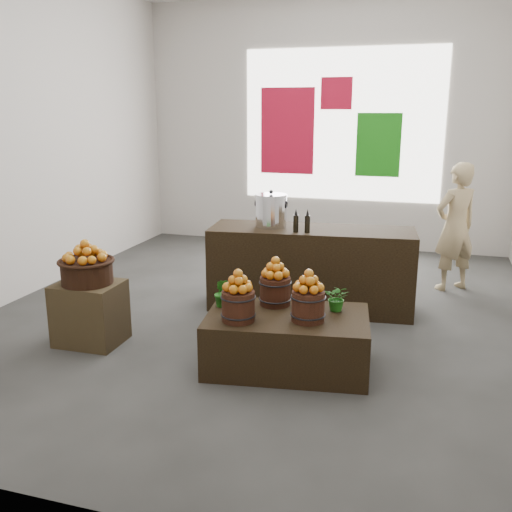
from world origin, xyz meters
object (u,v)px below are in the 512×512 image
(wicker_basket, at_px, (87,272))
(counter, at_px, (311,268))
(shopper, at_px, (455,227))
(crate, at_px, (90,313))
(display_table, at_px, (287,341))
(stock_pot_left, at_px, (271,212))

(wicker_basket, height_order, counter, counter)
(counter, height_order, shopper, shopper)
(crate, xyz_separation_m, wicker_basket, (0.00, 0.00, 0.42))
(crate, xyz_separation_m, display_table, (2.00, 0.04, -0.06))
(crate, distance_m, counter, 2.51)
(crate, xyz_separation_m, shopper, (3.47, 2.88, 0.51))
(display_table, bearing_deg, crate, 172.70)
(wicker_basket, bearing_deg, counter, 41.47)
(counter, xyz_separation_m, shopper, (1.59, 1.23, 0.34))
(counter, bearing_deg, display_table, -91.92)
(counter, distance_m, stock_pot_left, 0.81)
(wicker_basket, height_order, stock_pot_left, stock_pot_left)
(wicker_basket, xyz_separation_m, stock_pot_left, (1.41, 1.61, 0.40))
(wicker_basket, relative_size, shopper, 0.30)
(wicker_basket, distance_m, shopper, 4.51)
(crate, height_order, stock_pot_left, stock_pot_left)
(display_table, distance_m, counter, 1.64)
(wicker_basket, xyz_separation_m, counter, (1.88, 1.66, -0.26))
(counter, distance_m, shopper, 2.04)
(counter, bearing_deg, wicker_basket, -144.81)
(display_table, height_order, counter, counter)
(display_table, relative_size, counter, 0.62)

